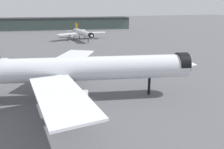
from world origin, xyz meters
TOP-DOWN VIEW (x-y plane):
  - ground at (0.00, 0.00)m, footprint 900.00×900.00m
  - airliner_near_gate at (-0.99, 1.94)m, footprint 68.81×61.86m
  - airliner_far_taxiway at (21.62, 113.29)m, footprint 39.46×43.49m
  - terminal_building at (-30.38, 204.78)m, footprint 238.08×57.67m
  - service_truck_front at (33.94, 26.47)m, footprint 4.90×5.87m

SIDE VIEW (x-z plane):
  - ground at x=0.00m, z-range 0.00..0.00m
  - service_truck_front at x=33.94m, z-range 0.09..3.09m
  - airliner_far_taxiway at x=21.62m, z-range -0.70..11.05m
  - terminal_building at x=-30.38m, z-range -3.97..16.69m
  - airliner_near_gate at x=-0.99m, z-range -1.16..18.39m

